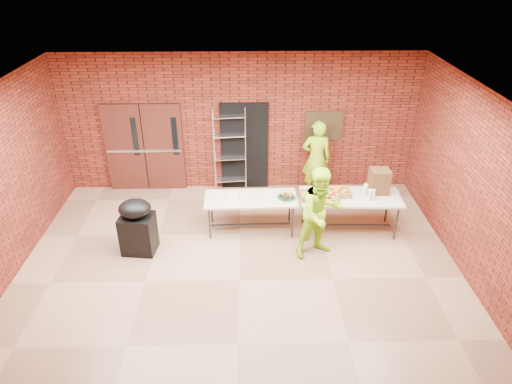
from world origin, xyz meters
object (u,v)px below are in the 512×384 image
coffee_dispenser (379,181)px  table_left (251,201)px  wire_rack (230,151)px  covered_grill (137,226)px  volunteer_woman (316,158)px  table_right (350,199)px  volunteer_man (321,213)px

coffee_dispenser → table_left: bearing=-178.4°
wire_rack → covered_grill: bearing=-130.6°
volunteer_woman → table_left: bearing=47.9°
table_right → volunteer_woman: 1.66m
coffee_dispenser → volunteer_man: size_ratio=0.28×
table_left → volunteer_man: 1.52m
wire_rack → coffee_dispenser: (3.00, -1.65, 0.06)m
table_left → table_right: 1.98m
wire_rack → volunteer_man: 3.07m
table_left → coffee_dispenser: bearing=0.3°
table_left → table_right: size_ratio=0.92×
table_left → covered_grill: (-2.13, -0.67, -0.14)m
wire_rack → covered_grill: wire_rack is taller
coffee_dispenser → volunteer_woman: volunteer_woman is taller
table_right → volunteer_man: bearing=-131.3°
wire_rack → table_left: size_ratio=1.08×
wire_rack → table_right: size_ratio=1.00×
table_left → wire_rack: bearing=103.5°
table_right → volunteer_man: size_ratio=1.12×
table_right → volunteer_woman: size_ratio=1.11×
table_right → coffee_dispenser: bearing=17.4°
coffee_dispenser → volunteer_man: (-1.28, -0.89, -0.17)m
wire_rack → table_right: wire_rack is taller
wire_rack → volunteer_woman: wire_rack is taller
table_left → covered_grill: covered_grill is taller
covered_grill → volunteer_man: 3.42m
coffee_dispenser → volunteer_woman: (-1.04, 1.43, -0.16)m
wire_rack → table_right: bearing=-42.1°
coffee_dispenser → volunteer_woman: size_ratio=0.28×
coffee_dispenser → covered_grill: coffee_dispenser is taller
table_right → coffee_dispenser: 0.67m
coffee_dispenser → wire_rack: bearing=151.2°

